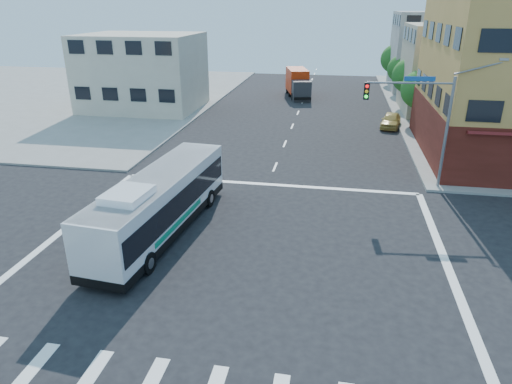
# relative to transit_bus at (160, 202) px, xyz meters

# --- Properties ---
(ground) EXTENTS (120.00, 120.00, 0.00)m
(ground) POSITION_rel_transit_bus_xyz_m (4.31, -1.89, -1.68)
(ground) COLOR black
(ground) RESTS_ON ground
(sidewalk_nw) EXTENTS (50.00, 50.00, 0.15)m
(sidewalk_nw) POSITION_rel_transit_bus_xyz_m (-30.69, 33.11, -1.60)
(sidewalk_nw) COLOR gray
(sidewalk_nw) RESTS_ON ground
(building_east_near) EXTENTS (12.06, 10.06, 9.00)m
(building_east_near) POSITION_rel_transit_bus_xyz_m (21.29, 32.09, 2.83)
(building_east_near) COLOR tan
(building_east_near) RESTS_ON ground
(building_east_far) EXTENTS (12.06, 10.06, 10.00)m
(building_east_far) POSITION_rel_transit_bus_xyz_m (21.29, 46.09, 3.33)
(building_east_far) COLOR #AAABA5
(building_east_far) RESTS_ON ground
(building_west) EXTENTS (12.06, 10.06, 8.00)m
(building_west) POSITION_rel_transit_bus_xyz_m (-12.71, 28.09, 2.33)
(building_west) COLOR beige
(building_west) RESTS_ON ground
(signal_mast_ne) EXTENTS (7.91, 1.13, 8.07)m
(signal_mast_ne) POSITION_rel_transit_bus_xyz_m (13.38, 8.73, 3.30)
(signal_mast_ne) COLOR slate
(signal_mast_ne) RESTS_ON ground
(street_tree_a) EXTENTS (3.60, 3.60, 5.53)m
(street_tree_a) POSITION_rel_transit_bus_xyz_m (16.21, 26.03, 1.91)
(street_tree_a) COLOR #372114
(street_tree_a) RESTS_ON ground
(street_tree_b) EXTENTS (3.80, 3.80, 5.79)m
(street_tree_b) POSITION_rel_transit_bus_xyz_m (16.21, 34.03, 2.07)
(street_tree_b) COLOR #372114
(street_tree_b) RESTS_ON ground
(street_tree_c) EXTENTS (3.40, 3.40, 5.29)m
(street_tree_c) POSITION_rel_transit_bus_xyz_m (16.21, 42.03, 1.78)
(street_tree_c) COLOR #372114
(street_tree_c) RESTS_ON ground
(street_tree_d) EXTENTS (4.00, 4.00, 6.03)m
(street_tree_d) POSITION_rel_transit_bus_xyz_m (16.21, 50.03, 2.20)
(street_tree_d) COLOR #372114
(street_tree_d) RESTS_ON ground
(transit_bus) EXTENTS (3.55, 11.78, 3.43)m
(transit_bus) POSITION_rel_transit_bus_xyz_m (0.00, 0.00, 0.00)
(transit_bus) COLOR black
(transit_bus) RESTS_ON ground
(box_truck) EXTENTS (3.89, 7.75, 3.35)m
(box_truck) POSITION_rel_transit_bus_xyz_m (3.41, 38.23, -0.05)
(box_truck) COLOR #292A2F
(box_truck) RESTS_ON ground
(parked_car) EXTENTS (2.40, 4.31, 1.39)m
(parked_car) POSITION_rel_transit_bus_xyz_m (13.55, 24.35, -0.99)
(parked_car) COLOR gold
(parked_car) RESTS_ON ground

